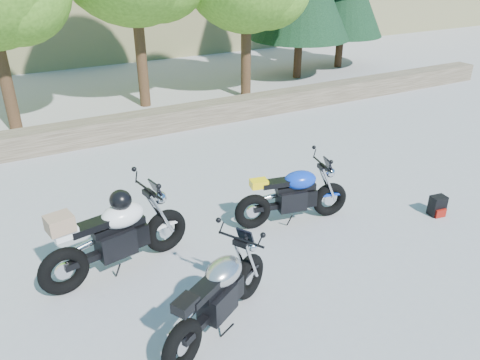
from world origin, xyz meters
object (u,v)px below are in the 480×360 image
object	(u,v)px
blue_bike	(293,196)
backpack	(438,206)
silver_bike	(219,295)
white_bike	(115,234)

from	to	relation	value
blue_bike	backpack	world-z (taller)	blue_bike
silver_bike	backpack	size ratio (longest dim) A/B	5.15
white_bike	backpack	size ratio (longest dim) A/B	6.28
silver_bike	blue_bike	world-z (taller)	silver_bike
silver_bike	white_bike	size ratio (longest dim) A/B	0.82
white_bike	blue_bike	distance (m)	2.74
white_bike	backpack	distance (m)	5.02
silver_bike	blue_bike	xyz separation A→B (m)	(2.02, 1.54, -0.00)
white_bike	backpack	xyz separation A→B (m)	(4.90, -0.99, -0.41)
silver_bike	backpack	xyz separation A→B (m)	(4.18, 0.60, -0.30)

